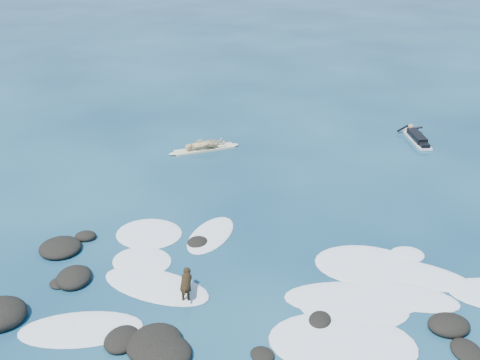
# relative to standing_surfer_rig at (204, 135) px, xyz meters

# --- Properties ---
(ground) EXTENTS (160.00, 160.00, 0.00)m
(ground) POSITION_rel_standing_surfer_rig_xyz_m (3.61, -8.44, -0.71)
(ground) COLOR #0A2642
(ground) RESTS_ON ground
(reef_rocks) EXTENTS (12.68, 7.17, 0.59)m
(reef_rocks) POSITION_rel_standing_surfer_rig_xyz_m (1.26, -11.33, -0.60)
(reef_rocks) COLOR black
(reef_rocks) RESTS_ON ground
(breaking_foam) EXTENTS (13.42, 7.04, 0.12)m
(breaking_foam) POSITION_rel_standing_surfer_rig_xyz_m (4.64, -8.94, -0.70)
(breaking_foam) COLOR white
(breaking_foam) RESTS_ON ground
(standing_surfer_rig) EXTENTS (2.87, 1.83, 1.79)m
(standing_surfer_rig) POSITION_rel_standing_surfer_rig_xyz_m (0.00, 0.00, 0.00)
(standing_surfer_rig) COLOR beige
(standing_surfer_rig) RESTS_ON ground
(paddling_surfer_rig) EXTENTS (1.33, 2.73, 0.47)m
(paddling_surfer_rig) POSITION_rel_standing_surfer_rig_xyz_m (9.20, 2.61, -0.55)
(paddling_surfer_rig) COLOR silver
(paddling_surfer_rig) RESTS_ON ground
(dog) EXTENTS (0.38, 1.07, 0.68)m
(dog) POSITION_rel_standing_surfer_rig_xyz_m (1.68, -9.75, -0.26)
(dog) COLOR black
(dog) RESTS_ON ground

